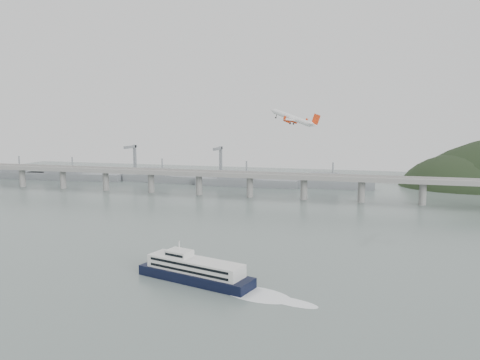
% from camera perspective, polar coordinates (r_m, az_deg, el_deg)
% --- Properties ---
extents(ground, '(900.00, 900.00, 0.00)m').
position_cam_1_polar(ground, '(238.93, -3.53, -10.32)').
color(ground, slate).
rests_on(ground, ground).
extents(bridge, '(800.00, 22.00, 23.90)m').
position_cam_1_polar(bridge, '(425.36, 4.99, 0.10)').
color(bridge, gray).
rests_on(bridge, ground).
extents(distant_fleet, '(453.00, 60.90, 40.00)m').
position_cam_1_polar(distant_fleet, '(536.11, -10.17, 0.35)').
color(distant_fleet, slate).
rests_on(distant_fleet, ground).
extents(ferry, '(90.79, 34.91, 17.49)m').
position_cam_1_polar(ferry, '(216.51, -5.48, -10.96)').
color(ferry, black).
rests_on(ferry, ground).
extents(airliner, '(37.02, 34.41, 14.67)m').
position_cam_1_polar(airliner, '(320.50, 6.54, 7.46)').
color(airliner, white).
rests_on(airliner, ground).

